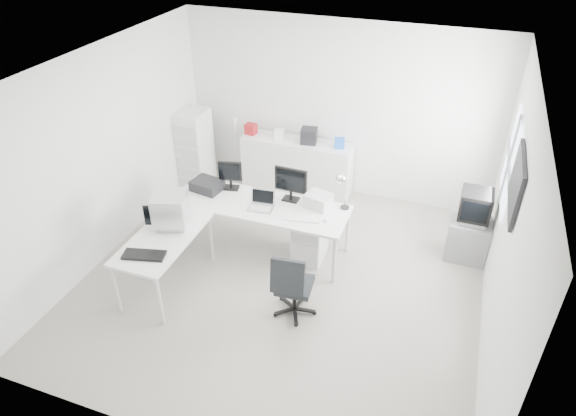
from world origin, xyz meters
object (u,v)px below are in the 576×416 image
(office_chair, at_px, (295,282))
(filing_cabinet, at_px, (195,148))
(drawer_pedestal, at_px, (310,239))
(inkjet_printer, at_px, (207,185))
(lcd_monitor_small, at_px, (230,176))
(laptop, at_px, (261,202))
(sideboard, at_px, (297,166))
(main_desk, at_px, (261,227))
(laser_printer, at_px, (318,200))
(crt_tv, at_px, (475,207))
(crt_monitor, at_px, (171,210))
(lcd_monitor_large, at_px, (291,185))
(tv_cabinet, at_px, (467,239))
(side_desk, at_px, (166,261))

(office_chair, xyz_separation_m, filing_cabinet, (-2.62, 2.42, 0.19))
(drawer_pedestal, distance_m, inkjet_printer, 1.64)
(lcd_monitor_small, height_order, laptop, lcd_monitor_small)
(sideboard, bearing_deg, filing_cabinet, -169.01)
(sideboard, bearing_deg, main_desk, -87.74)
(inkjet_printer, relative_size, laser_printer, 1.27)
(drawer_pedestal, distance_m, crt_tv, 2.23)
(drawer_pedestal, relative_size, filing_cabinet, 0.46)
(crt_monitor, bearing_deg, lcd_monitor_large, 24.21)
(main_desk, xyz_separation_m, inkjet_printer, (-0.85, 0.10, 0.45))
(inkjet_printer, relative_size, sideboard, 0.23)
(drawer_pedestal, bearing_deg, lcd_monitor_large, 150.26)
(office_chair, relative_size, sideboard, 0.51)
(sideboard, bearing_deg, tv_cabinet, -18.30)
(tv_cabinet, bearing_deg, main_desk, -163.83)
(filing_cabinet, bearing_deg, office_chair, -42.74)
(inkjet_printer, relative_size, tv_cabinet, 0.69)
(sideboard, xyz_separation_m, filing_cabinet, (-1.70, -0.33, 0.20))
(crt_monitor, distance_m, crt_tv, 3.95)
(lcd_monitor_large, bearing_deg, sideboard, 107.76)
(side_desk, height_order, crt_monitor, crt_monitor)
(side_desk, bearing_deg, lcd_monitor_small, 77.47)
(laser_printer, relative_size, crt_monitor, 0.66)
(lcd_monitor_small, bearing_deg, crt_monitor, -117.18)
(office_chair, bearing_deg, filing_cabinet, 131.43)
(side_desk, height_order, sideboard, sideboard)
(inkjet_printer, bearing_deg, laptop, -2.90)
(lcd_monitor_large, height_order, laptop, lcd_monitor_large)
(lcd_monitor_large, distance_m, sideboard, 1.62)
(main_desk, xyz_separation_m, laptop, (0.05, -0.10, 0.48))
(tv_cabinet, xyz_separation_m, sideboard, (-2.80, 0.93, 0.16))
(inkjet_printer, height_order, crt_tv, crt_tv)
(drawer_pedestal, height_order, office_chair, office_chair)
(drawer_pedestal, xyz_separation_m, filing_cabinet, (-2.47, 1.34, 0.35))
(drawer_pedestal, bearing_deg, tv_cabinet, 20.07)
(main_desk, height_order, filing_cabinet, filing_cabinet)
(laser_printer, bearing_deg, tv_cabinet, 29.29)
(drawer_pedestal, bearing_deg, filing_cabinet, 151.49)
(laptop, relative_size, filing_cabinet, 0.24)
(drawer_pedestal, height_order, laser_printer, laser_printer)
(lcd_monitor_large, distance_m, laser_printer, 0.43)
(tv_cabinet, bearing_deg, crt_monitor, -155.37)
(side_desk, relative_size, lcd_monitor_large, 2.96)
(main_desk, relative_size, office_chair, 2.58)
(drawer_pedestal, relative_size, laptop, 1.93)
(laser_printer, xyz_separation_m, crt_monitor, (-1.60, -1.07, 0.16))
(side_desk, xyz_separation_m, drawer_pedestal, (1.55, 1.15, -0.08))
(main_desk, distance_m, crt_tv, 2.88)
(lcd_monitor_large, xyz_separation_m, laser_printer, (0.40, -0.03, -0.14))
(drawer_pedestal, bearing_deg, laptop, -167.01)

